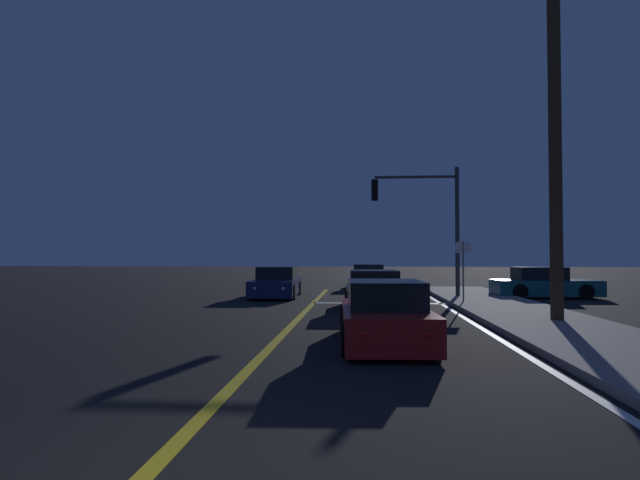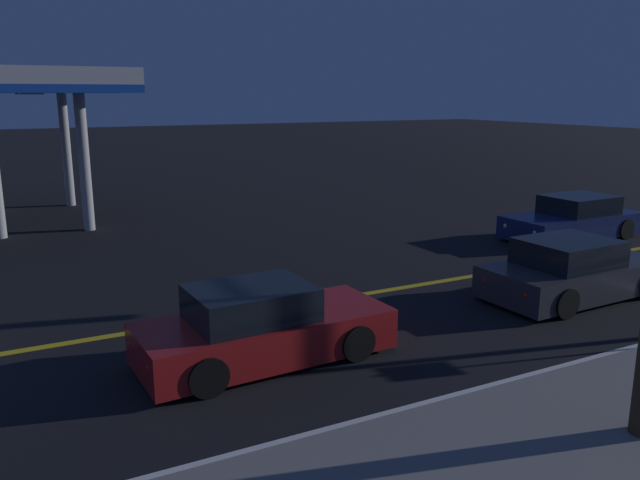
% 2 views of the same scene
% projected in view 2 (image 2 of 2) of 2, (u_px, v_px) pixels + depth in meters
% --- Properties ---
extents(sidewalk_right, '(3.20, 32.82, 0.15)m').
position_uv_depth(sidewalk_right, '(530.00, 459.00, 7.73)').
color(sidewalk_right, gray).
rests_on(sidewalk_right, ground).
extents(lane_line_center, '(0.20, 30.99, 0.01)m').
position_uv_depth(lane_line_center, '(297.00, 305.00, 13.56)').
color(lane_line_center, gold).
rests_on(lane_line_center, ground).
extents(lane_line_edge_right, '(0.16, 30.99, 0.01)m').
position_uv_depth(lane_line_edge_right, '(436.00, 401.00, 9.35)').
color(lane_line_edge_right, white).
rests_on(lane_line_edge_right, ground).
extents(stop_bar, '(5.12, 0.50, 0.01)m').
position_uv_depth(stop_bar, '(638.00, 288.00, 14.75)').
color(stop_bar, white).
rests_on(stop_bar, ground).
extents(car_distant_tail_red, '(1.96, 4.38, 1.34)m').
position_uv_depth(car_distant_tail_red, '(262.00, 328.00, 10.66)').
color(car_distant_tail_red, maroon).
rests_on(car_distant_tail_red, ground).
extents(car_side_waiting_navy, '(2.07, 4.59, 1.34)m').
position_uv_depth(car_side_waiting_navy, '(573.00, 220.00, 19.79)').
color(car_side_waiting_navy, navy).
rests_on(car_side_waiting_navy, ground).
extents(car_far_approaching_charcoal, '(2.10, 4.35, 1.34)m').
position_uv_depth(car_far_approaching_charcoal, '(572.00, 272.00, 14.02)').
color(car_far_approaching_charcoal, '#2D2D33').
rests_on(car_far_approaching_charcoal, ground).
extents(gas_station_canopy, '(9.76, 5.91, 5.21)m').
position_uv_depth(gas_station_canopy, '(27.00, 86.00, 21.78)').
color(gas_station_canopy, silver).
rests_on(gas_station_canopy, ground).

